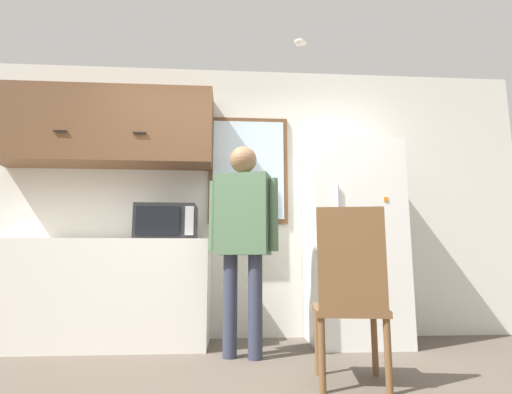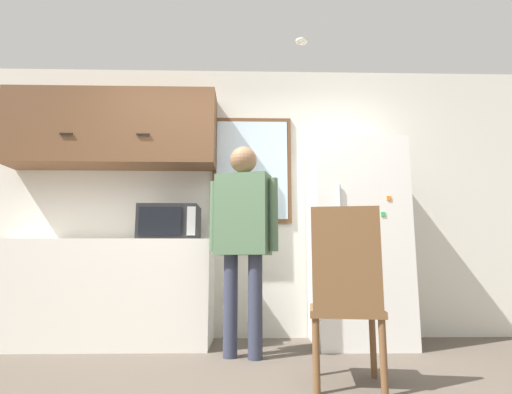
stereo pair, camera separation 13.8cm
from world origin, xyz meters
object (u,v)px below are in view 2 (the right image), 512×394
(chair, at_px, (346,291))
(person, at_px, (243,226))
(refrigerator, at_px, (356,241))
(microwave, at_px, (170,223))

(chair, bearing_deg, person, -42.40)
(refrigerator, distance_m, chair, 1.34)
(refrigerator, relative_size, chair, 1.74)
(person, height_order, refrigerator, refrigerator)
(person, bearing_deg, refrigerator, 41.49)
(person, relative_size, chair, 1.58)
(person, height_order, chair, person)
(person, relative_size, refrigerator, 0.91)
(microwave, xyz_separation_m, refrigerator, (1.69, 0.01, -0.16))
(microwave, distance_m, person, 0.80)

